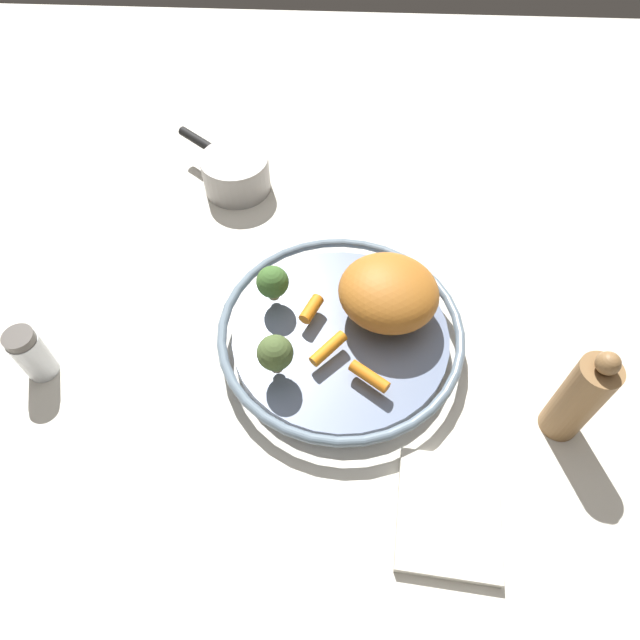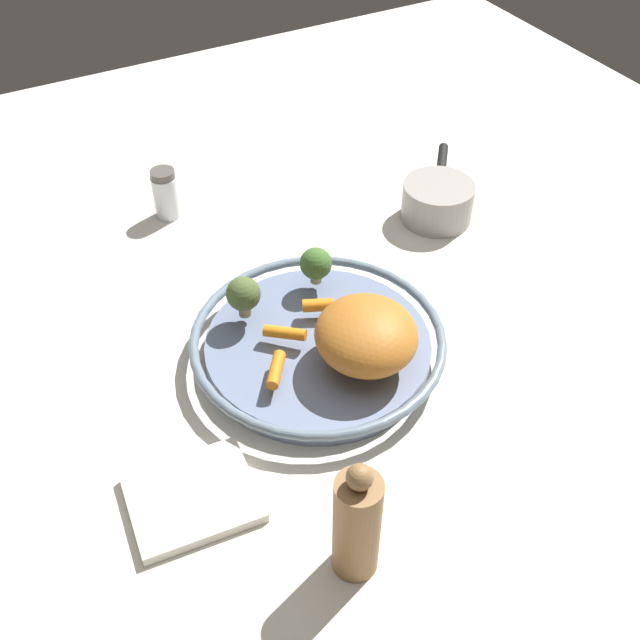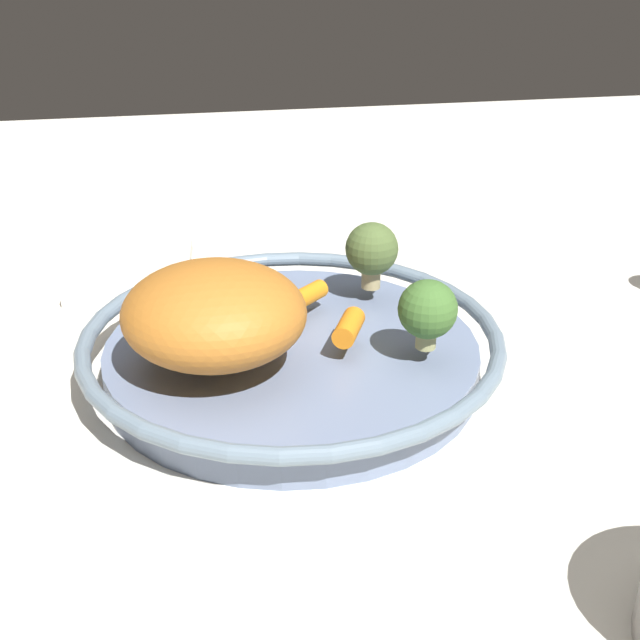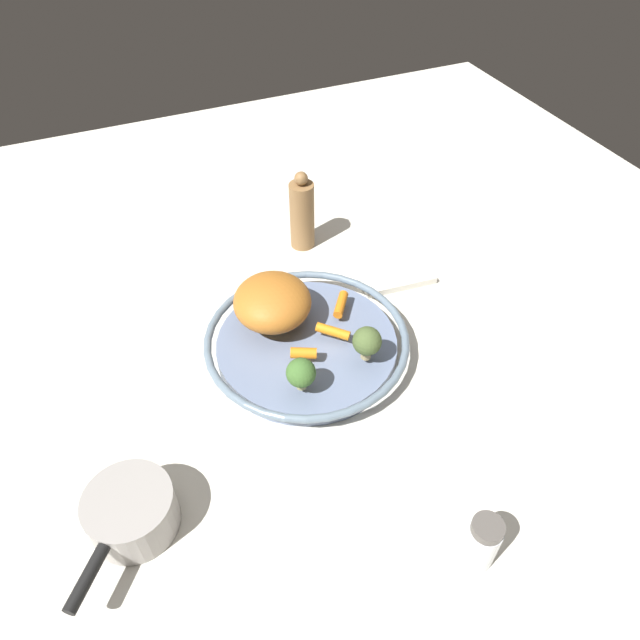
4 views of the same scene
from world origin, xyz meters
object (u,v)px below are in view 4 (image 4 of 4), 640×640
(baby_carrot_right, at_px, (304,353))
(broccoli_floret_mid, at_px, (367,342))
(roast_chicken_piece, at_px, (272,302))
(broccoli_floret_edge, at_px, (301,373))
(baby_carrot_back, at_px, (333,331))
(salt_shaker, at_px, (482,542))
(dish_towel, at_px, (391,269))
(serving_bowl, at_px, (307,344))
(baby_carrot_near_rim, at_px, (341,304))
(saucepan, at_px, (131,513))
(pepper_mill, at_px, (302,214))

(baby_carrot_right, relative_size, broccoli_floret_mid, 0.69)
(roast_chicken_piece, bearing_deg, broccoli_floret_mid, 125.81)
(baby_carrot_right, bearing_deg, broccoli_floret_edge, 64.40)
(baby_carrot_back, xyz_separation_m, broccoli_floret_edge, (0.09, 0.08, 0.02))
(broccoli_floret_edge, bearing_deg, salt_shaker, 109.58)
(salt_shaker, height_order, dish_towel, salt_shaker)
(baby_carrot_right, distance_m, broccoli_floret_edge, 0.06)
(serving_bowl, relative_size, roast_chicken_piece, 2.49)
(broccoli_floret_edge, bearing_deg, baby_carrot_near_rim, -133.65)
(dish_towel, bearing_deg, roast_chicken_piece, 14.79)
(baby_carrot_near_rim, height_order, broccoli_floret_edge, broccoli_floret_edge)
(baby_carrot_right, xyz_separation_m, saucepan, (0.30, 0.15, -0.02))
(roast_chicken_piece, distance_m, pepper_mill, 0.26)
(broccoli_floret_edge, bearing_deg, roast_chicken_piece, -94.83)
(broccoli_floret_edge, relative_size, salt_shaker, 0.64)
(broccoli_floret_mid, xyz_separation_m, broccoli_floret_edge, (0.12, 0.02, -0.00))
(serving_bowl, relative_size, baby_carrot_back, 6.01)
(roast_chicken_piece, relative_size, saucepan, 0.80)
(baby_carrot_back, relative_size, broccoli_floret_mid, 0.95)
(pepper_mill, bearing_deg, serving_bowl, 69.07)
(dish_towel, bearing_deg, saucepan, 30.24)
(baby_carrot_back, height_order, saucepan, saucepan)
(broccoli_floret_mid, bearing_deg, roast_chicken_piece, -54.19)
(saucepan, distance_m, dish_towel, 0.64)
(baby_carrot_right, xyz_separation_m, dish_towel, (-0.25, -0.17, -0.05))
(broccoli_floret_mid, height_order, saucepan, broccoli_floret_mid)
(roast_chicken_piece, distance_m, baby_carrot_near_rim, 0.12)
(broccoli_floret_mid, relative_size, salt_shaker, 0.70)
(baby_carrot_near_rim, bearing_deg, dish_towel, -148.22)
(broccoli_floret_edge, distance_m, pepper_mill, 0.41)
(broccoli_floret_edge, height_order, dish_towel, broccoli_floret_edge)
(pepper_mill, bearing_deg, broccoli_floret_mid, 83.61)
(baby_carrot_near_rim, bearing_deg, serving_bowl, 25.45)
(broccoli_floret_mid, height_order, dish_towel, broccoli_floret_mid)
(roast_chicken_piece, bearing_deg, baby_carrot_right, 97.01)
(salt_shaker, bearing_deg, baby_carrot_right, -76.98)
(serving_bowl, xyz_separation_m, baby_carrot_right, (0.02, 0.04, 0.03))
(baby_carrot_near_rim, distance_m, broccoli_floret_edge, 0.18)
(roast_chicken_piece, distance_m, broccoli_floret_edge, 0.16)
(baby_carrot_right, bearing_deg, baby_carrot_back, -157.45)
(baby_carrot_right, bearing_deg, pepper_mill, -111.91)
(broccoli_floret_mid, relative_size, saucepan, 0.35)
(baby_carrot_right, height_order, salt_shaker, salt_shaker)
(dish_towel, bearing_deg, salt_shaker, 72.52)
(salt_shaker, distance_m, saucepan, 0.44)
(roast_chicken_piece, distance_m, baby_carrot_back, 0.11)
(serving_bowl, height_order, pepper_mill, pepper_mill)
(baby_carrot_back, xyz_separation_m, salt_shaker, (-0.02, 0.39, -0.01))
(broccoli_floret_edge, xyz_separation_m, dish_towel, (-0.28, -0.23, -0.07))
(roast_chicken_piece, height_order, baby_carrot_right, roast_chicken_piece)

